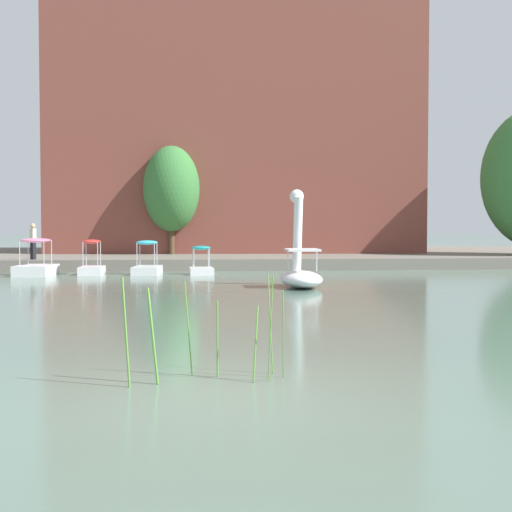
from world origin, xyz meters
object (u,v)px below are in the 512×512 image
pedal_boat_pink (36,264)px  parked_van (272,237)px  swan_boat (301,269)px  tree_broadleaf_behind_dock (171,189)px  pedal_boat_cyan (147,265)px  pedal_boat_red (92,264)px  pedal_boat_teal (201,266)px  person_on_path (33,240)px

pedal_boat_pink → parked_van: parked_van is taller
swan_boat → tree_broadleaf_behind_dock: tree_broadleaf_behind_dock is taller
pedal_boat_cyan → pedal_boat_red: 2.49m
parked_van → pedal_boat_red: bearing=-128.3°
pedal_boat_pink → parked_van: 17.74m
pedal_boat_pink → swan_boat: bearing=-33.6°
tree_broadleaf_behind_dock → pedal_boat_cyan: bearing=-96.0°
pedal_boat_cyan → pedal_boat_pink: (-4.89, -0.39, 0.07)m
pedal_boat_red → parked_van: (9.83, 12.46, 1.09)m
pedal_boat_teal → parked_van: (4.87, 12.78, 1.17)m
pedal_boat_cyan → tree_broadleaf_behind_dock: (0.96, 9.09, 3.97)m
pedal_boat_cyan → parked_van: size_ratio=0.53×
tree_broadleaf_behind_dock → parked_van: size_ratio=1.42×
pedal_boat_teal → person_on_path: 8.81m
pedal_boat_pink → tree_broadleaf_behind_dock: size_ratio=0.39×
pedal_boat_teal → tree_broadleaf_behind_dock: size_ratio=0.28×
swan_boat → pedal_boat_teal: bearing=115.4°
swan_boat → parked_van: 20.05m
pedal_boat_pink → parked_van: bearing=46.3°
pedal_boat_teal → pedal_boat_red: 4.97m
pedal_boat_teal → pedal_boat_cyan: size_ratio=0.75×
pedal_boat_cyan → pedal_boat_pink: bearing=-175.4°
swan_boat → pedal_boat_pink: size_ratio=1.45×
swan_boat → parked_van: swan_boat is taller
pedal_boat_red → person_on_path: size_ratio=1.07×
pedal_boat_cyan → parked_van: 14.47m
swan_boat → pedal_boat_pink: (-10.78, 7.17, -0.15)m
pedal_boat_red → parked_van: size_ratio=0.42×
pedal_boat_red → pedal_boat_pink: bearing=-171.8°
pedal_boat_teal → pedal_boat_pink: bearing=-179.8°
pedal_boat_cyan → pedal_boat_pink: pedal_boat_pink is taller
swan_boat → parked_van: size_ratio=0.80×
parked_van → tree_broadleaf_behind_dock: bearing=-152.5°
pedal_boat_teal → person_on_path: person_on_path is taller
pedal_boat_teal → tree_broadleaf_behind_dock: tree_broadleaf_behind_dock is taller
person_on_path → pedal_boat_red: bearing=-41.8°
swan_boat → pedal_boat_teal: swan_boat is taller
pedal_boat_teal → pedal_boat_red: pedal_boat_red is taller
tree_broadleaf_behind_dock → parked_van: 7.74m
tree_broadleaf_behind_dock → pedal_boat_pink: bearing=-121.7°
pedal_boat_red → parked_van: 15.90m
person_on_path → parked_van: parked_van is taller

